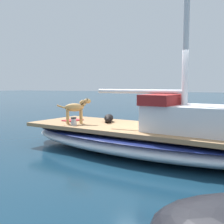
# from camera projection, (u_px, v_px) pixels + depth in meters

# --- Properties ---
(ground_plane) EXTENTS (120.00, 120.00, 0.00)m
(ground_plane) POSITION_uv_depth(u_px,v_px,m) (148.00, 154.00, 7.08)
(ground_plane) COLOR #143347
(sailboat_main) EXTENTS (3.55, 7.53, 0.66)m
(sailboat_main) POSITION_uv_depth(u_px,v_px,m) (148.00, 141.00, 7.05)
(sailboat_main) COLOR white
(sailboat_main) RESTS_ON ground
(cabin_house) EXTENTS (1.71, 2.41, 0.84)m
(cabin_house) POSITION_uv_depth(u_px,v_px,m) (193.00, 117.00, 6.36)
(cabin_house) COLOR silver
(cabin_house) RESTS_ON sailboat_main
(dog_tan) EXTENTS (0.67, 0.77, 0.70)m
(dog_tan) POSITION_uv_depth(u_px,v_px,m) (76.00, 108.00, 7.71)
(dog_tan) COLOR tan
(dog_tan) RESTS_ON sailboat_main
(dog_black) EXTENTS (0.91, 0.47, 0.22)m
(dog_black) POSITION_uv_depth(u_px,v_px,m) (109.00, 118.00, 8.09)
(dog_black) COLOR black
(dog_black) RESTS_ON sailboat_main
(deck_winch) EXTENTS (0.16, 0.16, 0.21)m
(deck_winch) POSITION_uv_depth(u_px,v_px,m) (74.00, 122.00, 7.42)
(deck_winch) COLOR #B7B7BC
(deck_winch) RESTS_ON sailboat_main
(deck_towel) EXTENTS (0.63, 0.49, 0.03)m
(deck_towel) POSITION_uv_depth(u_px,v_px,m) (73.00, 120.00, 8.38)
(deck_towel) COLOR #C6333D
(deck_towel) RESTS_ON sailboat_main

